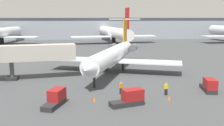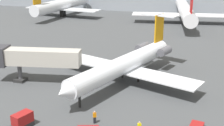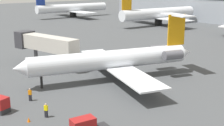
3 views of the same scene
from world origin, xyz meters
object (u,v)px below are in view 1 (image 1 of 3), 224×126
Objects in this scene: traffic_cone_mid at (169,98)px; parked_airliner_west_mid at (0,33)px; ground_crew_marshaller at (121,88)px; baggage_tug_lead at (209,86)px; jet_bridge at (24,54)px; regional_jet at (113,54)px; baggage_tug_trailing at (56,98)px; parked_airliner_centre at (114,33)px; baggage_tug_spare at (130,98)px; traffic_cone_near at (95,99)px; ground_crew_loader at (166,89)px.

traffic_cone_mid is 85.34m from parked_airliner_west_mid.
ground_crew_marshaller is 0.05× the size of parked_airliner_west_mid.
ground_crew_marshaller is 12.28m from baggage_tug_lead.
ground_crew_marshaller is (14.86, -10.00, -3.45)m from jet_bridge.
parked_airliner_west_mid reaches higher than regional_jet.
jet_bridge is 64.45m from parked_airliner_west_mid.
baggage_tug_trailing is 0.12× the size of parked_airliner_west_mid.
traffic_cone_mid is 0.01× the size of parked_airliner_centre.
parked_airliner_centre reaches higher than jet_bridge.
parked_airliner_centre is at bearing 71.02° from jet_bridge.
baggage_tug_spare reaches higher than ground_crew_marshaller.
regional_jet is 67.55m from parked_airliner_west_mid.
parked_airliner_west_mid is at bearing 115.42° from traffic_cone_near.
regional_jet is 15.89m from jet_bridge.
baggage_tug_trailing is at bearing 175.48° from baggage_tug_spare.
ground_crew_marshaller is 0.04× the size of parked_airliner_centre.
ground_crew_marshaller is at bearing 37.73° from traffic_cone_near.
ground_crew_loader is at bearing -9.14° from ground_crew_marshaller.
jet_bridge is 15.76m from baggage_tug_trailing.
ground_crew_marshaller reaches higher than traffic_cone_near.
regional_jet is 52.86× the size of traffic_cone_mid.
baggage_tug_spare is 84.11m from parked_airliner_west_mid.
ground_crew_marshaller is 0.40× the size of baggage_tug_trailing.
parked_airliner_west_mid is 43.87m from parked_airliner_centre.
parked_airliner_west_mid reaches higher than baggage_tug_lead.
baggage_tug_spare is at bearing -43.38° from jet_bridge.
traffic_cone_mid is (13.82, 0.83, -0.56)m from baggage_tug_trailing.
parked_airliner_centre is (20.50, 59.59, -0.03)m from jet_bridge.
ground_crew_marshaller is 69.90m from parked_airliner_centre.
baggage_tug_lead is 0.98× the size of baggage_tug_trailing.
baggage_tug_trailing is at bearing -169.30° from baggage_tug_lead.
regional_jet reaches higher than traffic_cone_near.
traffic_cone_mid is at bearing 3.44° from baggage_tug_trailing.
parked_airliner_west_mid reaches higher than traffic_cone_near.
baggage_tug_lead is 7.58× the size of traffic_cone_mid.
baggage_tug_lead reaches higher than traffic_cone_mid.
baggage_tug_lead reaches higher than ground_crew_loader.
jet_bridge is 17.50m from traffic_cone_near.
ground_crew_marshaller is 4.55m from baggage_tug_spare.
baggage_tug_spare reaches higher than traffic_cone_mid.
baggage_tug_trailing is (-8.15, -3.84, -0.02)m from ground_crew_marshaller.
traffic_cone_near is at bearing 12.99° from baggage_tug_trailing.
traffic_cone_mid is (-0.21, -2.06, -0.58)m from ground_crew_loader.
regional_jet reaches higher than ground_crew_marshaller.
jet_bridge is 3.53× the size of baggage_tug_trailing.
regional_jet reaches higher than baggage_tug_lead.
parked_airliner_west_mid is at bearing 118.62° from ground_crew_marshaller.
baggage_tug_spare reaches higher than traffic_cone_near.
jet_bridge is at bearing 147.66° from traffic_cone_mid.
baggage_tug_spare is at bearing -62.56° from parked_airliner_west_mid.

